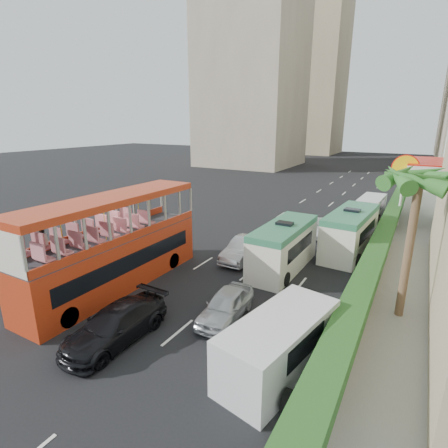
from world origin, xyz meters
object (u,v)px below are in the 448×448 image
Objects in this scene: minibus_near at (283,247)px; panel_van_far at (371,207)px; panel_van_near at (279,344)px; palm_tree at (409,250)px; car_black at (117,340)px; shell_station at (447,194)px; double_decker_bus at (114,243)px; car_silver_lane_a at (244,259)px; car_silver_lane_b at (226,318)px; minibus_far at (350,232)px; van_asset at (318,234)px.

panel_van_far is at bearing 80.65° from minibus_near.
panel_van_near is 0.83× the size of palm_tree.
shell_station is at bearing 66.10° from car_black.
minibus_near is at bearing -118.56° from shell_station.
car_silver_lane_a is at bearing 57.64° from double_decker_bus.
car_silver_lane_a is 0.92× the size of panel_van_far.
shell_station reaches higher than panel_van_far.
car_silver_lane_b is (6.85, 0.03, -2.53)m from double_decker_bus.
minibus_far is 1.05× the size of palm_tree.
van_asset is 17.05m from panel_van_near.
double_decker_bus is at bearing 136.10° from car_black.
panel_van_far is 19.10m from palm_tree.
double_decker_bus reaches higher than minibus_far.
car_black is 0.77× the size of minibus_near.
minibus_far is 8.62m from palm_tree.
double_decker_bus reaches higher than car_black.
car_silver_lane_a is 0.84× the size of panel_van_near.
shell_station is (5.88, 11.43, 1.26)m from minibus_far.
van_asset is 0.68× the size of palm_tree.
panel_van_far is (2.89, 7.89, 0.96)m from van_asset.
palm_tree reaches higher than minibus_near.
palm_tree is at bearing 16.16° from double_decker_bus.
car_silver_lane_b is at bearing -91.27° from minibus_near.
panel_van_near reaches higher than van_asset.
shell_station reaches higher than panel_van_near.
double_decker_bus is 2.48× the size of car_silver_lane_a.
van_asset is at bearing -107.08° from panel_van_far.
car_silver_lane_a is at bearing -125.84° from shell_station.
car_silver_lane_b is 0.49× the size of shell_station.
car_silver_lane_b is 12.08m from minibus_far.
palm_tree is at bearing -64.31° from van_asset.
car_black is 27.03m from panel_van_far.
minibus_near is 9.30m from panel_van_near.
car_silver_lane_b is at bearing -70.06° from car_silver_lane_a.
car_silver_lane_b is 0.81× the size of panel_van_far.
shell_station is at bearing 7.14° from panel_van_far.
car_silver_lane_b is 22.80m from panel_van_far.
car_black is 1.02× the size of panel_van_far.
minibus_near is 0.96× the size of minibus_far.
shell_station is (5.78, 25.06, 1.69)m from panel_van_near.
van_asset is 8.46m from panel_van_far.
minibus_near is at bearing -3.97° from car_silver_lane_a.
car_black is 11.02m from minibus_near.
panel_van_far is at bearing -175.90° from shell_station.
car_black is 16.60m from minibus_far.
minibus_near is 0.80× the size of shell_station.
panel_van_far is (10.08, 22.58, -1.57)m from double_decker_bus.
van_asset is at bearing 111.34° from panel_van_near.
car_silver_lane_a is at bearing -136.82° from minibus_far.
palm_tree is (3.58, 6.06, 2.32)m from panel_van_near.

